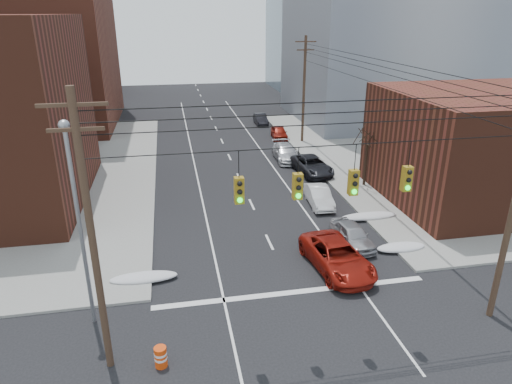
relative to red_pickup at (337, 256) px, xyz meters
name	(u,v)px	position (x,y,z in m)	size (l,w,h in m)	color
sidewalk_ne	(496,150)	(24.07, 18.75, -0.70)	(40.00, 40.00, 0.15)	gray
building_brick_far	(43,57)	(-28.93, 65.75, 5.23)	(22.00, 18.00, 12.00)	#532618
building_office	(388,18)	(19.07, 35.75, 11.73)	(22.00, 20.00, 25.00)	gray
building_glass	(331,25)	(21.07, 61.75, 10.23)	(20.00, 18.00, 22.00)	gray
building_storefront	(498,146)	(15.07, 7.75, 3.23)	(16.00, 12.00, 8.00)	#532618
utility_pole_left	(92,235)	(-11.43, -5.25, 5.01)	(2.20, 0.28, 11.00)	#473323
utility_pole_far	(304,88)	(5.57, 25.75, 5.01)	(2.20, 0.28, 11.00)	#473323
traffic_signals	(326,183)	(-2.83, -5.28, 6.39)	(17.00, 0.42, 2.02)	black
street_light	(77,210)	(-12.43, -2.25, 4.77)	(0.44, 0.44, 9.32)	gray
bare_tree	(366,159)	(6.66, 11.75, 1.55)	(2.09, 2.20, 4.93)	black
snow_nw	(144,278)	(-10.33, 0.75, -0.56)	(3.50, 1.08, 0.42)	silver
snow_ne	(401,247)	(4.47, 1.25, -0.56)	(3.00, 1.08, 0.42)	silver
snow_east_far	(369,216)	(4.47, 5.75, -0.56)	(4.00, 1.08, 0.42)	silver
red_pickup	(337,256)	(0.00, 0.00, 0.00)	(2.56, 5.56, 1.55)	maroon
parked_car_a	(352,235)	(1.87, 2.46, -0.10)	(1.60, 3.97, 1.35)	#9E9FA3
parked_car_b	(319,196)	(1.87, 8.75, -0.10)	(1.43, 4.11, 1.35)	silver
parked_car_c	(312,165)	(3.47, 15.58, -0.03)	(2.46, 5.33, 1.48)	black
parked_car_d	(286,152)	(2.21, 19.81, -0.03)	(2.08, 5.13, 1.49)	silver
parked_car_e	(279,132)	(3.47, 27.66, -0.08)	(1.63, 4.05, 1.38)	maroon
parked_car_f	(261,119)	(2.85, 34.96, -0.12)	(1.37, 3.94, 1.30)	black
lot_car_a	(31,202)	(-18.29, 11.21, 0.04)	(1.41, 4.04, 1.33)	white
lot_car_b	(42,181)	(-18.60, 15.66, 0.04)	(2.20, 4.78, 1.33)	silver
lot_car_d	(43,172)	(-18.94, 17.66, 0.10)	(1.72, 4.27, 1.46)	silver
construction_barrel	(161,357)	(-9.43, -5.71, -0.31)	(0.66, 0.66, 0.89)	#DD3E0B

